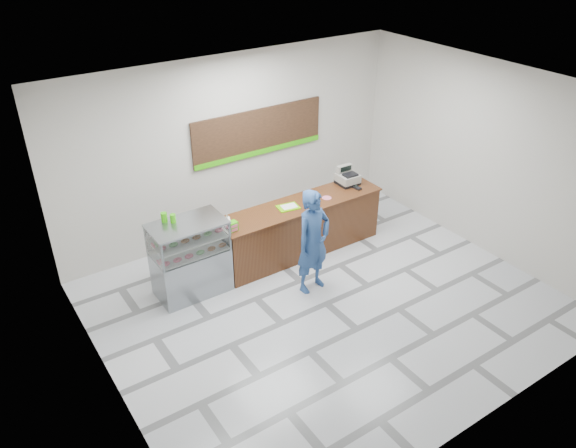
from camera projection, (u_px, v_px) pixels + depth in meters
floor at (327, 304)px, 9.26m from camera, size 7.00×7.00×0.00m
back_wall at (233, 147)px, 10.54m from camera, size 7.00×0.00×7.00m
ceiling at (336, 96)px, 7.51m from camera, size 7.00×7.00×0.00m
sales_counter at (300, 228)px, 10.38m from camera, size 3.26×0.76×1.03m
display_case at (190, 258)px, 9.23m from camera, size 1.22×0.72×1.33m
menu_board at (259, 133)px, 10.68m from camera, size 2.80×0.06×0.90m
cash_register at (347, 177)px, 10.76m from camera, size 0.39×0.41×0.35m
card_terminal at (357, 188)px, 10.62m from camera, size 0.10×0.17×0.04m
serving_tray at (288, 207)px, 9.98m from camera, size 0.42×0.33×0.02m
napkin_box at (226, 222)px, 9.41m from camera, size 0.19×0.19×0.13m
straw_cup at (227, 223)px, 9.37m from camera, size 0.08×0.08×0.13m
promo_box at (232, 226)px, 9.25m from camera, size 0.19×0.14×0.16m
donut_decal at (327, 198)px, 10.31m from camera, size 0.18×0.18×0.00m
green_cup_left at (164, 217)px, 8.91m from camera, size 0.10×0.10×0.16m
green_cup_right at (173, 218)px, 8.89m from camera, size 0.09×0.09×0.14m
customer at (313, 241)px, 9.21m from camera, size 0.73×0.53×1.84m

